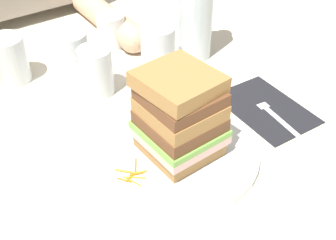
{
  "coord_description": "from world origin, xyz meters",
  "views": [
    {
      "loc": [
        -0.29,
        -0.38,
        0.47
      ],
      "look_at": [
        -0.0,
        0.04,
        0.05
      ],
      "focal_mm": 45.39,
      "sensor_mm": 36.0,
      "label": 1
    }
  ],
  "objects_px": {
    "fork": "(274,113)",
    "empty_tumbler_1": "(8,60)",
    "empty_tumbler_3": "(96,71)",
    "empty_tumbler_2": "(71,52)",
    "knife": "(89,195)",
    "juice_glass": "(158,52)",
    "sandwich": "(179,116)",
    "empty_tumbler_0": "(111,30)",
    "napkin_dark": "(266,108)",
    "main_plate": "(179,152)"
  },
  "relations": [
    {
      "from": "empty_tumbler_3",
      "to": "empty_tumbler_0",
      "type": "bearing_deg",
      "value": 52.56
    },
    {
      "from": "empty_tumbler_2",
      "to": "main_plate",
      "type": "bearing_deg",
      "value": -85.05
    },
    {
      "from": "empty_tumbler_1",
      "to": "empty_tumbler_2",
      "type": "height_order",
      "value": "empty_tumbler_1"
    },
    {
      "from": "empty_tumbler_2",
      "to": "empty_tumbler_3",
      "type": "xyz_separation_m",
      "value": [
        0.01,
        -0.1,
        0.0
      ]
    },
    {
      "from": "napkin_dark",
      "to": "empty_tumbler_1",
      "type": "relative_size",
      "value": 1.9
    },
    {
      "from": "sandwich",
      "to": "empty_tumbler_1",
      "type": "height_order",
      "value": "sandwich"
    },
    {
      "from": "fork",
      "to": "empty_tumbler_3",
      "type": "height_order",
      "value": "empty_tumbler_3"
    },
    {
      "from": "napkin_dark",
      "to": "empty_tumbler_1",
      "type": "height_order",
      "value": "empty_tumbler_1"
    },
    {
      "from": "knife",
      "to": "sandwich",
      "type": "bearing_deg",
      "value": -1.56
    },
    {
      "from": "fork",
      "to": "knife",
      "type": "relative_size",
      "value": 0.83
    },
    {
      "from": "napkin_dark",
      "to": "empty_tumbler_3",
      "type": "xyz_separation_m",
      "value": [
        -0.22,
        0.22,
        0.04
      ]
    },
    {
      "from": "knife",
      "to": "empty_tumbler_1",
      "type": "distance_m",
      "value": 0.36
    },
    {
      "from": "napkin_dark",
      "to": "main_plate",
      "type": "bearing_deg",
      "value": -177.75
    },
    {
      "from": "sandwich",
      "to": "juice_glass",
      "type": "relative_size",
      "value": 1.46
    },
    {
      "from": "fork",
      "to": "empty_tumbler_0",
      "type": "height_order",
      "value": "empty_tumbler_0"
    },
    {
      "from": "empty_tumbler_2",
      "to": "knife",
      "type": "bearing_deg",
      "value": -111.57
    },
    {
      "from": "main_plate",
      "to": "napkin_dark",
      "type": "distance_m",
      "value": 0.2
    },
    {
      "from": "sandwich",
      "to": "fork",
      "type": "bearing_deg",
      "value": -4.37
    },
    {
      "from": "empty_tumbler_3",
      "to": "juice_glass",
      "type": "bearing_deg",
      "value": -0.37
    },
    {
      "from": "juice_glass",
      "to": "empty_tumbler_2",
      "type": "relative_size",
      "value": 1.16
    },
    {
      "from": "knife",
      "to": "empty_tumbler_1",
      "type": "height_order",
      "value": "empty_tumbler_1"
    },
    {
      "from": "sandwich",
      "to": "main_plate",
      "type": "bearing_deg",
      "value": -109.8
    },
    {
      "from": "napkin_dark",
      "to": "empty_tumbler_0",
      "type": "relative_size",
      "value": 2.41
    },
    {
      "from": "main_plate",
      "to": "sandwich",
      "type": "height_order",
      "value": "sandwich"
    },
    {
      "from": "sandwich",
      "to": "knife",
      "type": "bearing_deg",
      "value": 178.44
    },
    {
      "from": "sandwich",
      "to": "empty_tumbler_3",
      "type": "distance_m",
      "value": 0.23
    },
    {
      "from": "empty_tumbler_1",
      "to": "knife",
      "type": "bearing_deg",
      "value": -92.01
    },
    {
      "from": "fork",
      "to": "empty_tumbler_2",
      "type": "xyz_separation_m",
      "value": [
        -0.23,
        0.34,
        0.04
      ]
    },
    {
      "from": "main_plate",
      "to": "empty_tumbler_0",
      "type": "distance_m",
      "value": 0.38
    },
    {
      "from": "empty_tumbler_0",
      "to": "empty_tumbler_1",
      "type": "xyz_separation_m",
      "value": [
        -0.23,
        -0.01,
        0.01
      ]
    },
    {
      "from": "empty_tumbler_0",
      "to": "empty_tumbler_3",
      "type": "bearing_deg",
      "value": -127.44
    },
    {
      "from": "empty_tumbler_0",
      "to": "empty_tumbler_1",
      "type": "distance_m",
      "value": 0.23
    },
    {
      "from": "empty_tumbler_2",
      "to": "empty_tumbler_3",
      "type": "relative_size",
      "value": 0.91
    },
    {
      "from": "fork",
      "to": "empty_tumbler_3",
      "type": "distance_m",
      "value": 0.33
    },
    {
      "from": "fork",
      "to": "empty_tumbler_1",
      "type": "distance_m",
      "value": 0.51
    },
    {
      "from": "napkin_dark",
      "to": "knife",
      "type": "height_order",
      "value": "same"
    },
    {
      "from": "main_plate",
      "to": "juice_glass",
      "type": "height_order",
      "value": "juice_glass"
    },
    {
      "from": "fork",
      "to": "empty_tumbler_2",
      "type": "height_order",
      "value": "empty_tumbler_2"
    },
    {
      "from": "sandwich",
      "to": "empty_tumbler_1",
      "type": "relative_size",
      "value": 1.53
    },
    {
      "from": "fork",
      "to": "empty_tumbler_0",
      "type": "xyz_separation_m",
      "value": [
        -0.11,
        0.39,
        0.03
      ]
    },
    {
      "from": "juice_glass",
      "to": "sandwich",
      "type": "bearing_deg",
      "value": -116.42
    },
    {
      "from": "empty_tumbler_1",
      "to": "empty_tumbler_2",
      "type": "distance_m",
      "value": 0.12
    },
    {
      "from": "knife",
      "to": "empty_tumbler_1",
      "type": "xyz_separation_m",
      "value": [
        0.01,
        0.36,
        0.04
      ]
    },
    {
      "from": "knife",
      "to": "juice_glass",
      "type": "relative_size",
      "value": 2.1
    },
    {
      "from": "main_plate",
      "to": "sandwich",
      "type": "relative_size",
      "value": 1.82
    },
    {
      "from": "empty_tumbler_3",
      "to": "empty_tumbler_1",
      "type": "bearing_deg",
      "value": 132.04
    },
    {
      "from": "main_plate",
      "to": "napkin_dark",
      "type": "height_order",
      "value": "main_plate"
    },
    {
      "from": "empty_tumbler_0",
      "to": "empty_tumbler_3",
      "type": "distance_m",
      "value": 0.18
    },
    {
      "from": "napkin_dark",
      "to": "empty_tumbler_2",
      "type": "bearing_deg",
      "value": 125.61
    },
    {
      "from": "main_plate",
      "to": "empty_tumbler_2",
      "type": "bearing_deg",
      "value": 94.95
    }
  ]
}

